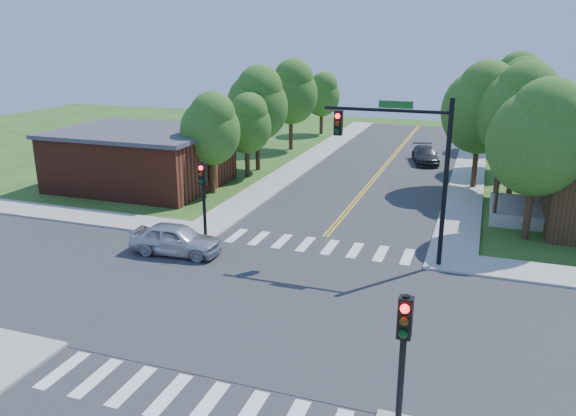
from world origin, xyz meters
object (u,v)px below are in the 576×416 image
at_px(signal_pole_nw, 203,185).
at_px(signal_mast_ne, 406,154).
at_px(signal_pole_se, 403,340).
at_px(car_dgrey, 425,155).
at_px(car_silver, 176,240).

bearing_deg(signal_pole_nw, signal_mast_ne, 0.07).
xyz_separation_m(signal_pole_se, car_dgrey, (-2.88, 31.84, -2.03)).
bearing_deg(signal_pole_se, signal_mast_ne, 98.56).
bearing_deg(car_silver, car_dgrey, -23.54).
bearing_deg(car_silver, signal_pole_se, -130.93).
xyz_separation_m(signal_pole_se, car_silver, (-11.35, 8.72, -1.95)).
relative_size(signal_mast_ne, signal_pole_se, 1.89).
xyz_separation_m(signal_mast_ne, car_dgrey, (-1.19, 20.63, -4.22)).
bearing_deg(car_dgrey, signal_pole_nw, -125.71).
xyz_separation_m(signal_pole_se, signal_pole_nw, (-11.20, 11.20, 0.00)).
relative_size(signal_pole_se, car_silver, 0.89).
height_order(signal_pole_se, signal_pole_nw, same).
xyz_separation_m(signal_mast_ne, signal_pole_nw, (-9.51, -0.01, -2.19)).
distance_m(signal_pole_nw, car_dgrey, 22.35).
bearing_deg(signal_pole_nw, signal_pole_se, -45.00).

